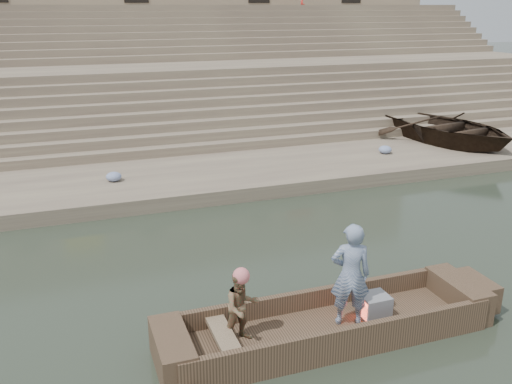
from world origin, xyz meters
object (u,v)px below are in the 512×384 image
standing_man (350,275)px  rowing_man (242,307)px  main_rowboat (327,332)px  television (374,306)px  beached_rowboat (449,128)px

standing_man → rowing_man: standing_man is taller
main_rowboat → rowing_man: bearing=176.3°
standing_man → rowing_man: 1.82m
television → beached_rowboat: (8.66, 9.24, 0.52)m
main_rowboat → television: bearing=0.0°
rowing_man → television: bearing=-8.4°
television → standing_man: bearing=-177.6°
main_rowboat → rowing_man: size_ratio=4.27×
beached_rowboat → television: bearing=-144.3°
television → beached_rowboat: bearing=46.9°
standing_man → rowing_man: size_ratio=1.49×
rowing_man → television: rowing_man is taller
main_rowboat → standing_man: standing_man is taller
rowing_man → beached_rowboat: bearing=33.9°
standing_man → television: 0.83m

